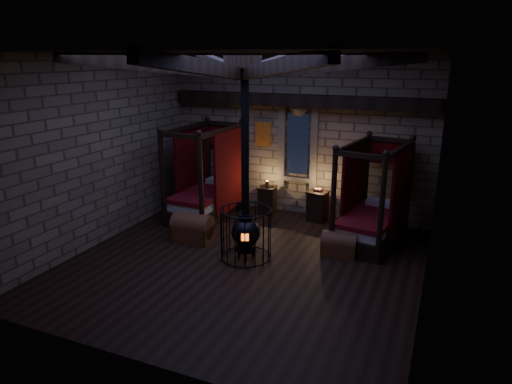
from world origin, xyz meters
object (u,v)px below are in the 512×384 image
at_px(stove, 246,230).
at_px(bed_left, 207,194).
at_px(trunk_right, 339,245).
at_px(bed_right, 372,218).
at_px(trunk_left, 192,229).

bearing_deg(stove, bed_left, 113.50).
height_order(bed_left, trunk_right, bed_left).
height_order(bed_left, bed_right, bed_left).
distance_m(trunk_right, stove, 2.05).
bearing_deg(bed_left, stove, -43.56).
distance_m(bed_left, trunk_right, 4.04).
xyz_separation_m(bed_right, stove, (-2.28, -2.01, 0.08)).
bearing_deg(bed_right, bed_left, -171.92).
relative_size(trunk_right, stove, 0.19).
relative_size(bed_right, trunk_left, 2.49).
xyz_separation_m(bed_left, bed_right, (4.35, -0.08, -0.03)).
height_order(bed_left, stove, stove).
distance_m(bed_left, stove, 2.94).
xyz_separation_m(trunk_right, stove, (-1.78, -0.93, 0.41)).
xyz_separation_m(bed_left, trunk_left, (0.53, -1.69, -0.30)).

